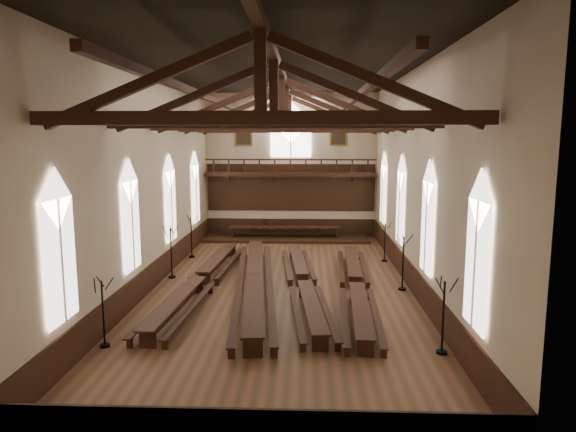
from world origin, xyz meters
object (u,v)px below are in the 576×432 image
refectory_row_a (201,278)px  candelabrum_left_near (104,326)px  refectory_row_b (254,279)px  dais (285,238)px  candelabrum_right_mid (403,273)px  refectory_row_c (303,281)px  candelabrum_left_mid (171,262)px  candelabrum_right_near (443,331)px  candelabrum_left_far (192,245)px  candelabrum_right_far (385,249)px  high_table (285,228)px  refectory_row_d (356,283)px

refectory_row_a → candelabrum_left_near: candelabrum_left_near is taller
refectory_row_b → dais: size_ratio=1.32×
refectory_row_a → dais: refectory_row_a is taller
candelabrum_right_mid → refectory_row_c: bearing=-174.5°
refectory_row_c → candelabrum_left_near: candelabrum_left_near is taller
refectory_row_c → candelabrum_left_mid: bearing=162.4°
candelabrum_left_mid → candelabrum_right_near: 14.08m
candelabrum_left_near → candelabrum_left_mid: (0.00, 8.55, 0.08)m
dais → candelabrum_left_far: 7.58m
candelabrum_right_mid → candelabrum_right_far: size_ratio=1.14×
refectory_row_a → dais: bearing=74.3°
candelabrum_left_far → candelabrum_right_near: candelabrum_right_near is taller
refectory_row_b → dais: refectory_row_b is taller
refectory_row_c → candelabrum_right_mid: (4.54, 0.44, 0.29)m
refectory_row_b → candelabrum_left_mid: candelabrum_left_mid is taller
candelabrum_left_far → dais: bearing=46.5°
candelabrum_left_near → candelabrum_right_near: bearing=-0.6°
refectory_row_b → candelabrum_right_far: (6.77, 6.03, 0.10)m
refectory_row_a → candelabrum_left_far: candelabrum_left_far is taller
candelabrum_right_far → refectory_row_a: bearing=-147.8°
high_table → candelabrum_right_far: candelabrum_right_far is taller
refectory_row_c → candelabrum_right_near: size_ratio=5.43×
refectory_row_c → high_table: bearing=96.5°
refectory_row_c → candelabrum_right_near: (4.54, -6.59, 0.28)m
high_table → candelabrum_right_mid: size_ratio=2.94×
candelabrum_left_mid → candelabrum_right_near: candelabrum_left_mid is taller
candelabrum_left_mid → refectory_row_c: bearing=-17.6°
candelabrum_left_far → candelabrum_right_mid: (11.10, -6.08, 0.03)m
candelabrum_left_near → refectory_row_d: bearing=34.6°
refectory_row_a → high_table: (3.33, 11.81, 0.27)m
high_table → candelabrum_right_far: bearing=-45.5°
dais → candelabrum_right_far: 8.45m
refectory_row_b → refectory_row_d: refectory_row_b is taller
refectory_row_a → candelabrum_right_near: bearing=-36.3°
refectory_row_d → candelabrum_left_mid: 9.25m
refectory_row_d → candelabrum_right_near: candelabrum_right_near is taller
candelabrum_left_far → refectory_row_b: bearing=-56.6°
candelabrum_right_mid → candelabrum_left_mid: bearing=171.6°
refectory_row_a → candelabrum_left_near: 6.92m
refectory_row_a → candelabrum_right_far: candelabrum_right_far is taller
candelabrum_left_mid → candelabrum_right_far: 11.77m
refectory_row_b → refectory_row_a: bearing=174.7°
refectory_row_d → refectory_row_a: bearing=175.9°
refectory_row_c → dais: 12.09m
refectory_row_b → candelabrum_left_far: (-4.33, 6.56, 0.17)m
high_table → candelabrum_right_near: bearing=-72.4°
refectory_row_b → candelabrum_left_far: 7.86m
dais → high_table: bearing=98.9°
refectory_row_c → candelabrum_right_far: bearing=52.9°
candelabrum_right_mid → refectory_row_d: bearing=-160.7°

